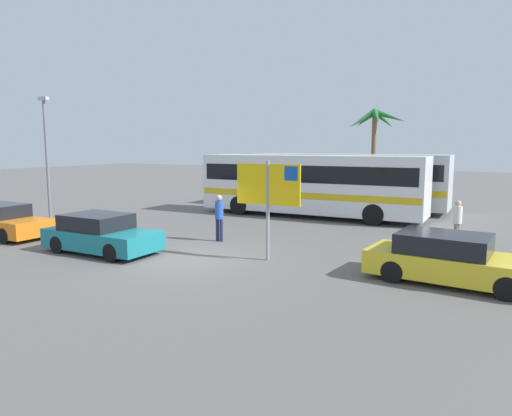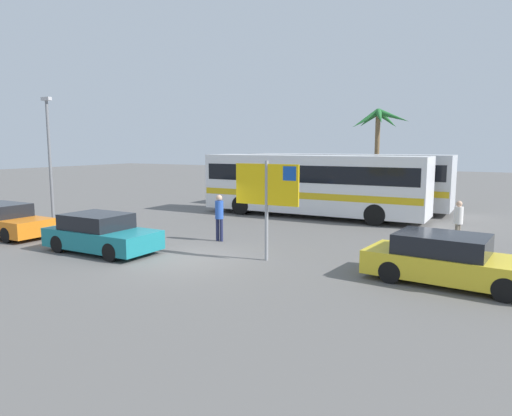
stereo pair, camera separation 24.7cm
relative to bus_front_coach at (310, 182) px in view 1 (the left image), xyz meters
name	(u,v)px [view 1 (the left image)]	position (x,y,z in m)	size (l,w,h in m)	color
ground	(185,259)	(-0.25, -10.39, -1.78)	(120.00, 120.00, 0.00)	#605E5B
bus_front_coach	(310,182)	(0.00, 0.00, 0.00)	(11.56, 2.47, 3.17)	white
bus_rear_coach	(343,178)	(0.61, 3.66, 0.00)	(11.56, 2.47, 3.17)	silver
ferry_sign	(269,188)	(2.25, -9.26, 0.54)	(2.20, 0.11, 3.20)	gray
car_teal	(101,234)	(-3.39, -10.96, -1.15)	(4.08, 1.86, 1.32)	#19757F
car_orange	(1,221)	(-9.04, -10.86, -1.15)	(4.34, 1.78, 1.32)	orange
car_yellow	(450,260)	(7.64, -9.17, -1.15)	(4.57, 2.24, 1.32)	yellow
pedestrian_crossing_lot	(457,219)	(7.36, -3.86, -0.81)	(0.32, 0.32, 1.66)	#706656
pedestrian_near_sign	(219,214)	(-0.78, -7.46, -0.71)	(0.32, 0.32, 1.80)	#1E2347
lamp_post_left_side	(47,153)	(-10.81, -7.17, 1.52)	(0.56, 0.20, 5.97)	slate
palm_tree_seaside	(375,127)	(0.97, 9.33, 3.10)	(3.82, 3.84, 6.11)	brown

